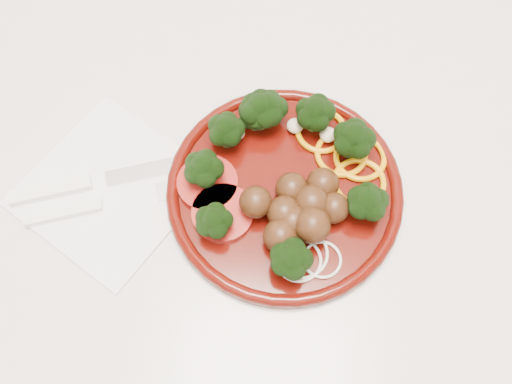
# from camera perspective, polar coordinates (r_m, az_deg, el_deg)

# --- Properties ---
(counter) EXTENTS (2.40, 0.60, 0.90)m
(counter) POSITION_cam_1_polar(r_m,az_deg,el_deg) (1.06, 1.00, -8.78)
(counter) COLOR silver
(counter) RESTS_ON ground
(plate) EXTENTS (0.26, 0.26, 0.06)m
(plate) POSITION_cam_1_polar(r_m,az_deg,el_deg) (0.61, 2.80, 1.02)
(plate) COLOR #3E0804
(plate) RESTS_ON counter
(napkin) EXTENTS (0.23, 0.23, 0.00)m
(napkin) POSITION_cam_1_polar(r_m,az_deg,el_deg) (0.65, -14.34, 0.32)
(napkin) COLOR white
(napkin) RESTS_ON counter
(knife) EXTENTS (0.21, 0.10, 0.01)m
(knife) POSITION_cam_1_polar(r_m,az_deg,el_deg) (0.65, -16.70, 0.86)
(knife) COLOR silver
(knife) RESTS_ON napkin
(fork) EXTENTS (0.19, 0.09, 0.01)m
(fork) POSITION_cam_1_polar(r_m,az_deg,el_deg) (0.64, -16.71, -1.51)
(fork) COLOR white
(fork) RESTS_ON napkin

